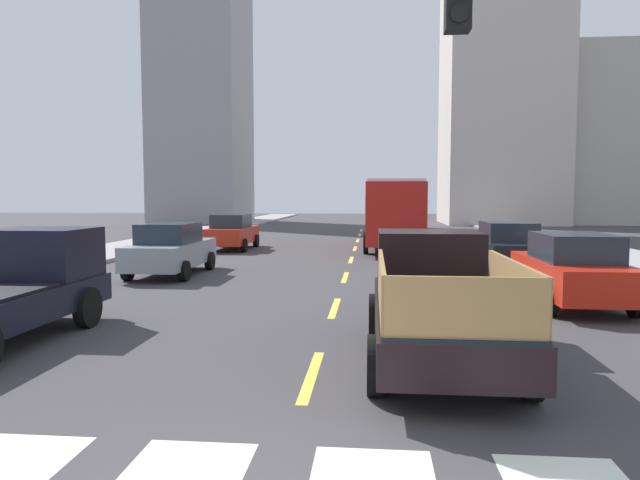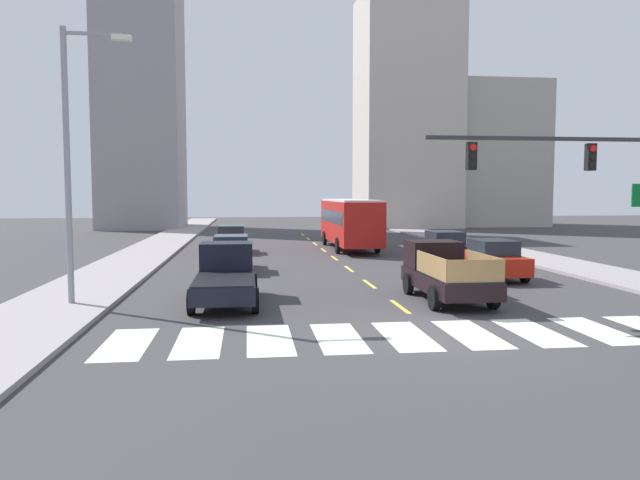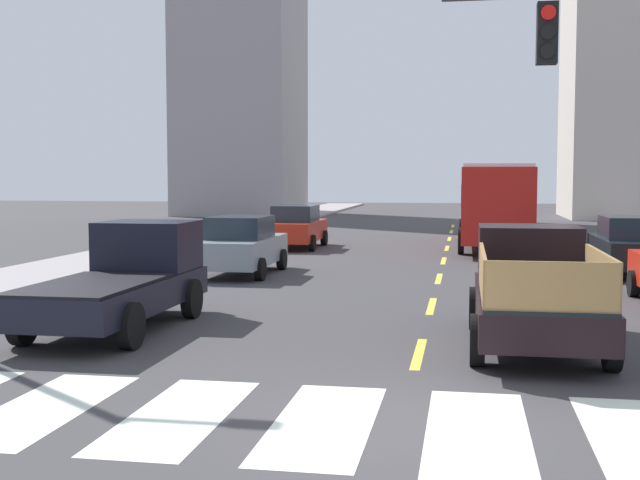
% 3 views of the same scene
% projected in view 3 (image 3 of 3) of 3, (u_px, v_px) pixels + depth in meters
% --- Properties ---
extents(ground_plane, '(160.00, 160.00, 0.00)m').
position_uv_depth(ground_plane, '(399.00, 427.00, 9.54)').
color(ground_plane, '#3D3A3D').
extents(sidewalk_left, '(3.56, 110.00, 0.15)m').
position_uv_depth(sidewalk_left, '(124.00, 256.00, 29.14)').
color(sidewalk_left, gray).
rests_on(sidewalk_left, ground).
extents(crosswalk_stripe_2, '(1.16, 3.31, 0.01)m').
position_uv_depth(crosswalk_stripe_2, '(44.00, 408.00, 10.31)').
color(crosswalk_stripe_2, silver).
rests_on(crosswalk_stripe_2, ground).
extents(crosswalk_stripe_3, '(1.16, 3.31, 0.01)m').
position_uv_depth(crosswalk_stripe_3, '(180.00, 415.00, 10.00)').
color(crosswalk_stripe_3, silver).
rests_on(crosswalk_stripe_3, ground).
extents(crosswalk_stripe_4, '(1.16, 3.31, 0.01)m').
position_uv_depth(crosswalk_stripe_4, '(324.00, 422.00, 9.69)').
color(crosswalk_stripe_4, silver).
rests_on(crosswalk_stripe_4, ground).
extents(crosswalk_stripe_5, '(1.16, 3.31, 0.01)m').
position_uv_depth(crosswalk_stripe_5, '(477.00, 430.00, 9.39)').
color(crosswalk_stripe_5, silver).
rests_on(crosswalk_stripe_5, ground).
extents(lane_dash_0, '(0.16, 2.40, 0.01)m').
position_uv_depth(lane_dash_0, '(419.00, 353.00, 13.47)').
color(lane_dash_0, yellow).
rests_on(lane_dash_0, ground).
extents(lane_dash_1, '(0.16, 2.40, 0.01)m').
position_uv_depth(lane_dash_1, '(432.00, 306.00, 18.38)').
color(lane_dash_1, yellow).
rests_on(lane_dash_1, ground).
extents(lane_dash_2, '(0.16, 2.40, 0.01)m').
position_uv_depth(lane_dash_2, '(439.00, 279.00, 23.29)').
color(lane_dash_2, yellow).
rests_on(lane_dash_2, ground).
extents(lane_dash_3, '(0.16, 2.40, 0.01)m').
position_uv_depth(lane_dash_3, '(444.00, 261.00, 28.19)').
color(lane_dash_3, yellow).
rests_on(lane_dash_3, ground).
extents(lane_dash_4, '(0.16, 2.40, 0.01)m').
position_uv_depth(lane_dash_4, '(447.00, 248.00, 33.10)').
color(lane_dash_4, yellow).
rests_on(lane_dash_4, ground).
extents(lane_dash_5, '(0.16, 2.40, 0.01)m').
position_uv_depth(lane_dash_5, '(449.00, 239.00, 38.01)').
color(lane_dash_5, yellow).
rests_on(lane_dash_5, ground).
extents(lane_dash_6, '(0.16, 2.40, 0.01)m').
position_uv_depth(lane_dash_6, '(451.00, 232.00, 42.92)').
color(lane_dash_6, yellow).
rests_on(lane_dash_6, ground).
extents(lane_dash_7, '(0.16, 2.40, 0.01)m').
position_uv_depth(lane_dash_7, '(453.00, 226.00, 47.83)').
color(lane_dash_7, yellow).
rests_on(lane_dash_7, ground).
extents(pickup_stakebed, '(2.18, 5.20, 1.96)m').
position_uv_depth(pickup_stakebed, '(534.00, 289.00, 14.30)').
color(pickup_stakebed, black).
rests_on(pickup_stakebed, ground).
extents(pickup_dark, '(2.18, 5.20, 1.96)m').
position_uv_depth(pickup_dark, '(125.00, 279.00, 15.89)').
color(pickup_dark, black).
rests_on(pickup_dark, ground).
extents(city_bus, '(2.72, 10.80, 3.32)m').
position_uv_depth(city_bus, '(494.00, 199.00, 33.11)').
color(city_bus, red).
rests_on(city_bus, ground).
extents(sedan_mid, '(2.02, 4.40, 1.72)m').
position_uv_depth(sedan_mid, '(241.00, 245.00, 24.23)').
color(sedan_mid, gray).
rests_on(sedan_mid, ground).
extents(sedan_near_left, '(2.02, 4.40, 1.72)m').
position_uv_depth(sedan_near_left, '(630.00, 246.00, 24.11)').
color(sedan_near_left, black).
rests_on(sedan_near_left, ground).
extents(sedan_near_right, '(2.02, 4.40, 1.72)m').
position_uv_depth(sedan_near_right, '(296.00, 227.00, 33.13)').
color(sedan_near_right, red).
rests_on(sedan_near_right, ground).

